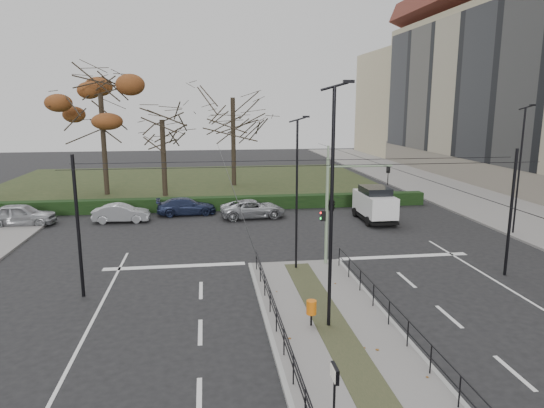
{
  "coord_description": "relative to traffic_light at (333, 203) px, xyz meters",
  "views": [
    {
      "loc": [
        -4.35,
        -18.15,
        7.91
      ],
      "look_at": [
        -0.82,
        7.4,
        2.64
      ],
      "focal_mm": 32.0,
      "sensor_mm": 36.0,
      "label": 1
    }
  ],
  "objects": [
    {
      "name": "ground",
      "position": [
        -1.81,
        -4.5,
        -3.2
      ],
      "size": [
        140.0,
        140.0,
        0.0
      ],
      "primitive_type": "plane",
      "color": "black",
      "rests_on": "ground"
    },
    {
      "name": "median_island",
      "position": [
        -1.81,
        -7.0,
        -3.13
      ],
      "size": [
        4.4,
        15.0,
        0.14
      ],
      "primitive_type": "cube",
      "color": "slate",
      "rests_on": "ground"
    },
    {
      "name": "sidewalk_east",
      "position": [
        16.19,
        17.5,
        -3.13
      ],
      "size": [
        8.0,
        90.0,
        0.14
      ],
      "primitive_type": "cube",
      "color": "slate",
      "rests_on": "ground"
    },
    {
      "name": "park",
      "position": [
        -7.81,
        27.5,
        -3.15
      ],
      "size": [
        38.0,
        26.0,
        0.1
      ],
      "primitive_type": "cube",
      "color": "#253219",
      "rests_on": "ground"
    },
    {
      "name": "hedge",
      "position": [
        -7.81,
        14.1,
        -2.7
      ],
      "size": [
        38.0,
        1.0,
        1.0
      ],
      "primitive_type": "cube",
      "color": "black",
      "rests_on": "ground"
    },
    {
      "name": "median_railing",
      "position": [
        -1.81,
        -7.1,
        -2.23
      ],
      "size": [
        4.14,
        13.24,
        0.92
      ],
      "color": "black",
      "rests_on": "median_island"
    },
    {
      "name": "catenary",
      "position": [
        -1.81,
        -2.88,
        0.22
      ],
      "size": [
        20.0,
        34.0,
        6.0
      ],
      "color": "black",
      "rests_on": "ground"
    },
    {
      "name": "traffic_light",
      "position": [
        0.0,
        0.0,
        0.0
      ],
      "size": [
        3.62,
        2.01,
        5.26
      ],
      "color": "gray",
      "rests_on": "median_island"
    },
    {
      "name": "litter_bin",
      "position": [
        -2.55,
        -6.8,
        -2.39
      ],
      "size": [
        0.37,
        0.37,
        0.94
      ],
      "color": "black",
      "rests_on": "median_island"
    },
    {
      "name": "info_panel",
      "position": [
        -3.31,
        -12.71,
        -1.62
      ],
      "size": [
        0.1,
        0.48,
        1.84
      ],
      "color": "black",
      "rests_on": "median_island"
    },
    {
      "name": "streetlamp_median_near",
      "position": [
        -1.91,
        -6.9,
        1.3
      ],
      "size": [
        0.72,
        0.15,
        8.58
      ],
      "color": "black",
      "rests_on": "median_island"
    },
    {
      "name": "streetlamp_median_far",
      "position": [
        -1.91,
        -0.54,
        0.65
      ],
      "size": [
        0.61,
        0.12,
        7.3
      ],
      "color": "black",
      "rests_on": "median_island"
    },
    {
      "name": "streetlamp_sidewalk",
      "position": [
        12.71,
        4.19,
        0.92
      ],
      "size": [
        0.65,
        0.13,
        7.83
      ],
      "color": "black",
      "rests_on": "sidewalk_east"
    },
    {
      "name": "parked_car_first",
      "position": [
        -18.45,
        10.81,
        -2.45
      ],
      "size": [
        4.42,
        1.79,
        1.5
      ],
      "primitive_type": "imported",
      "rotation": [
        0.0,
        0.0,
        1.57
      ],
      "color": "#999CA0",
      "rests_on": "ground"
    },
    {
      "name": "parked_car_second",
      "position": [
        -11.99,
        11.0,
        -2.58
      ],
      "size": [
        3.84,
        1.43,
        1.25
      ],
      "primitive_type": "imported",
      "rotation": [
        0.0,
        0.0,
        1.54
      ],
      "color": "#999CA0",
      "rests_on": "ground"
    },
    {
      "name": "parked_car_third",
      "position": [
        -7.64,
        12.7,
        -2.58
      ],
      "size": [
        4.43,
        2.1,
        1.25
      ],
      "primitive_type": "imported",
      "rotation": [
        0.0,
        0.0,
        1.65
      ],
      "color": "#1C2543",
      "rests_on": "ground"
    },
    {
      "name": "parked_car_fourth",
      "position": [
        -2.87,
        11.1,
        -2.56
      ],
      "size": [
        4.83,
        2.62,
        1.29
      ],
      "primitive_type": "imported",
      "rotation": [
        0.0,
        0.0,
        1.68
      ],
      "color": "#999CA0",
      "rests_on": "ground"
    },
    {
      "name": "white_van",
      "position": [
        5.39,
        8.93,
        -1.95
      ],
      "size": [
        2.09,
        4.49,
        2.4
      ],
      "color": "silver",
      "rests_on": "ground"
    },
    {
      "name": "rust_tree",
      "position": [
        -14.95,
        21.62,
        5.6
      ],
      "size": [
        8.66,
        8.66,
        11.47
      ],
      "color": "black",
      "rests_on": "park"
    },
    {
      "name": "bare_tree_center",
      "position": [
        -3.38,
        25.22,
        4.81
      ],
      "size": [
        8.14,
        8.14,
        11.35
      ],
      "color": "black",
      "rests_on": "park"
    },
    {
      "name": "bare_tree_near",
      "position": [
        -9.75,
        20.26,
        3.0
      ],
      "size": [
        5.42,
        5.42,
        8.76
      ],
      "color": "black",
      "rests_on": "park"
    }
  ]
}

